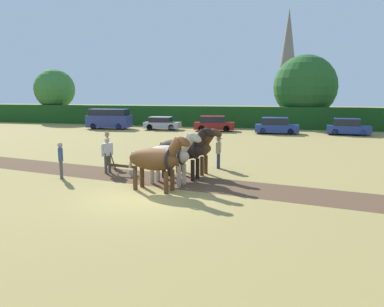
% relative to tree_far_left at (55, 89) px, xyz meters
% --- Properties ---
extents(ground_plane, '(240.00, 240.00, 0.00)m').
position_rel_tree_far_left_xyz_m(ground_plane, '(28.04, -32.29, -4.53)').
color(ground_plane, '#998447').
extents(plowed_furrow_strip, '(29.99, 6.68, 0.01)m').
position_rel_tree_far_left_xyz_m(plowed_furrow_strip, '(23.77, -28.92, -4.53)').
color(plowed_furrow_strip, brown).
rests_on(plowed_furrow_strip, ground).
extents(hedgerow, '(79.95, 1.61, 2.43)m').
position_rel_tree_far_left_xyz_m(hedgerow, '(28.04, -1.51, -3.32)').
color(hedgerow, '#194719').
rests_on(hedgerow, ground).
extents(tree_far_left, '(5.52, 5.52, 7.30)m').
position_rel_tree_far_left_xyz_m(tree_far_left, '(0.00, 0.00, 0.00)').
color(tree_far_left, '#4C3823').
rests_on(tree_far_left, ground).
extents(tree_left, '(7.24, 7.24, 8.33)m').
position_rel_tree_far_left_xyz_m(tree_left, '(33.34, 0.98, 0.17)').
color(tree_left, '#4C3823').
rests_on(tree_left, ground).
extents(church_spire, '(3.30, 3.30, 21.40)m').
position_rel_tree_far_left_xyz_m(church_spire, '(29.32, 37.98, 6.66)').
color(church_spire, gray).
rests_on(church_spire, ground).
extents(draft_horse_lead_left, '(2.84, 1.22, 2.29)m').
position_rel_tree_far_left_xyz_m(draft_horse_lead_left, '(28.08, -31.33, -3.27)').
color(draft_horse_lead_left, '#513319').
rests_on(draft_horse_lead_left, ground).
extents(draft_horse_lead_right, '(2.69, 1.15, 2.31)m').
position_rel_tree_far_left_xyz_m(draft_horse_lead_right, '(28.25, -30.15, -3.29)').
color(draft_horse_lead_right, '#B2A38E').
rests_on(draft_horse_lead_right, ground).
extents(draft_horse_trail_left, '(2.93, 1.26, 2.43)m').
position_rel_tree_far_left_xyz_m(draft_horse_trail_left, '(28.41, -28.97, -3.19)').
color(draft_horse_trail_left, black).
rests_on(draft_horse_trail_left, ground).
extents(draft_horse_trail_right, '(2.68, 1.13, 2.30)m').
position_rel_tree_far_left_xyz_m(draft_horse_trail_right, '(28.58, -27.80, -3.27)').
color(draft_horse_trail_right, '#513319').
rests_on(draft_horse_trail_right, ground).
extents(plow, '(1.78, 0.57, 1.13)m').
position_rel_tree_far_left_xyz_m(plow, '(25.62, -29.18, -4.21)').
color(plow, '#4C331E').
rests_on(plow, ground).
extents(farmer_at_plow, '(0.37, 0.64, 1.71)m').
position_rel_tree_far_left_xyz_m(farmer_at_plow, '(24.55, -28.92, -3.54)').
color(farmer_at_plow, '#4C4C4C').
rests_on(farmer_at_plow, ground).
extents(farmer_beside_team, '(0.41, 0.65, 1.65)m').
position_rel_tree_far_left_xyz_m(farmer_beside_team, '(29.41, -26.16, -3.58)').
color(farmer_beside_team, '#28334C').
rests_on(farmer_beside_team, ground).
extents(farmer_onlooker_left, '(0.45, 0.54, 1.64)m').
position_rel_tree_far_left_xyz_m(farmer_onlooker_left, '(23.13, -30.58, -3.58)').
color(farmer_onlooker_left, '#4C4C4C').
rests_on(farmer_onlooker_left, ground).
extents(farmer_onlooker_right, '(0.45, 0.60, 1.80)m').
position_rel_tree_far_left_xyz_m(farmer_onlooker_right, '(23.48, -27.03, -3.46)').
color(farmer_onlooker_right, '#28334C').
rests_on(farmer_onlooker_right, ground).
extents(parked_van, '(4.94, 2.44, 2.21)m').
position_rel_tree_far_left_xyz_m(parked_van, '(12.61, -7.54, -3.40)').
color(parked_van, navy).
rests_on(parked_van, ground).
extents(parked_car_left, '(4.02, 2.18, 1.42)m').
position_rel_tree_far_left_xyz_m(parked_car_left, '(18.64, -6.83, -3.84)').
color(parked_car_left, '#A8A8B2').
rests_on(parked_car_left, ground).
extents(parked_car_center_left, '(4.40, 2.48, 1.58)m').
position_rel_tree_far_left_xyz_m(parked_car_center_left, '(24.38, -6.59, -3.77)').
color(parked_car_center_left, maroon).
rests_on(parked_car_center_left, ground).
extents(parked_car_center, '(4.29, 2.20, 1.58)m').
position_rel_tree_far_left_xyz_m(parked_car_center, '(30.85, -7.43, -3.78)').
color(parked_car_center, navy).
rests_on(parked_car_center, ground).
extents(parked_car_center_right, '(3.95, 1.90, 1.57)m').
position_rel_tree_far_left_xyz_m(parked_car_center_right, '(37.45, -6.60, -3.79)').
color(parked_car_center_right, navy).
rests_on(parked_car_center_right, ground).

